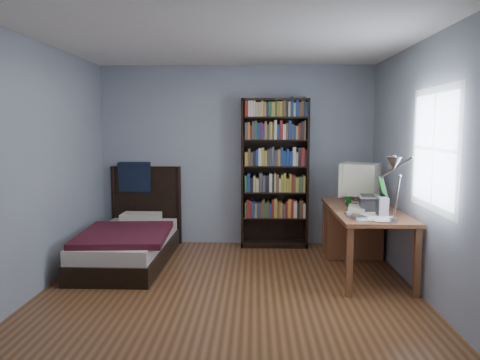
{
  "coord_description": "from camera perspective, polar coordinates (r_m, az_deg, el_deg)",
  "views": [
    {
      "loc": [
        0.26,
        -4.46,
        1.65
      ],
      "look_at": [
        0.1,
        0.52,
        1.09
      ],
      "focal_mm": 35.0,
      "sensor_mm": 36.0,
      "label": 1
    }
  ],
  "objects": [
    {
      "name": "bookshelf",
      "position": [
        6.43,
        4.24,
        0.84
      ],
      "size": [
        0.91,
        0.3,
        2.03
      ],
      "color": "black",
      "rests_on": "floor"
    },
    {
      "name": "keyboard",
      "position": [
        5.37,
        14.02,
        -3.42
      ],
      "size": [
        0.28,
        0.48,
        0.04
      ],
      "primitive_type": "cube",
      "rotation": [
        0.0,
        0.07,
        -0.23
      ],
      "color": "beige",
      "rests_on": "desk"
    },
    {
      "name": "bed",
      "position": [
        5.97,
        -13.28,
        -7.17
      ],
      "size": [
        1.06,
        2.01,
        1.16
      ],
      "color": "black",
      "rests_on": "floor"
    },
    {
      "name": "external_drive",
      "position": [
        4.87,
        14.24,
        -4.46
      ],
      "size": [
        0.17,
        0.17,
        0.03
      ],
      "primitive_type": "cube",
      "rotation": [
        0.0,
        0.0,
        0.31
      ],
      "color": "gray",
      "rests_on": "desk"
    },
    {
      "name": "desk_lamp",
      "position": [
        4.28,
        18.3,
        1.1
      ],
      "size": [
        0.26,
        0.57,
        0.68
      ],
      "color": "#99999E",
      "rests_on": "desk"
    },
    {
      "name": "crt_monitor",
      "position": [
        5.93,
        14.36,
        0.02
      ],
      "size": [
        0.57,
        0.52,
        0.49
      ],
      "color": "beige",
      "rests_on": "desk"
    },
    {
      "name": "speaker",
      "position": [
        5.06,
        16.99,
        -3.15
      ],
      "size": [
        0.11,
        0.11,
        0.2
      ],
      "primitive_type": "cube",
      "rotation": [
        0.0,
        0.0,
        0.08
      ],
      "color": "gray",
      "rests_on": "desk"
    },
    {
      "name": "mouse",
      "position": [
        5.71,
        14.53,
        -2.81
      ],
      "size": [
        0.07,
        0.12,
        0.04
      ],
      "primitive_type": "ellipsoid",
      "color": "silver",
      "rests_on": "desk"
    },
    {
      "name": "soda_can",
      "position": [
        5.64,
        13.08,
        -2.51
      ],
      "size": [
        0.06,
        0.06,
        0.11
      ],
      "primitive_type": "cylinder",
      "color": "#083D19",
      "rests_on": "desk"
    },
    {
      "name": "laptop",
      "position": [
        5.44,
        15.69,
        -2.38
      ],
      "size": [
        0.34,
        0.34,
        0.38
      ],
      "color": "#2D2D30",
      "rests_on": "desk"
    },
    {
      "name": "desk",
      "position": [
        5.99,
        13.86,
        -5.57
      ],
      "size": [
        0.75,
        1.71,
        0.73
      ],
      "color": "brown",
      "rests_on": "floor"
    },
    {
      "name": "phone_grey",
      "position": [
        5.0,
        13.17,
        -4.2
      ],
      "size": [
        0.05,
        0.08,
        0.02
      ],
      "primitive_type": "cube",
      "rotation": [
        0.0,
        0.0,
        0.09
      ],
      "color": "gray",
      "rests_on": "desk"
    },
    {
      "name": "phone_silver",
      "position": [
        5.12,
        12.99,
        -3.93
      ],
      "size": [
        0.07,
        0.1,
        0.02
      ],
      "primitive_type": "cube",
      "rotation": [
        0.0,
        0.0,
        0.21
      ],
      "color": "#B7B7BB",
      "rests_on": "desk"
    },
    {
      "name": "room",
      "position": [
        4.48,
        -1.13,
        1.37
      ],
      "size": [
        4.2,
        4.24,
        2.5
      ],
      "color": "#583519",
      "rests_on": "ground"
    }
  ]
}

